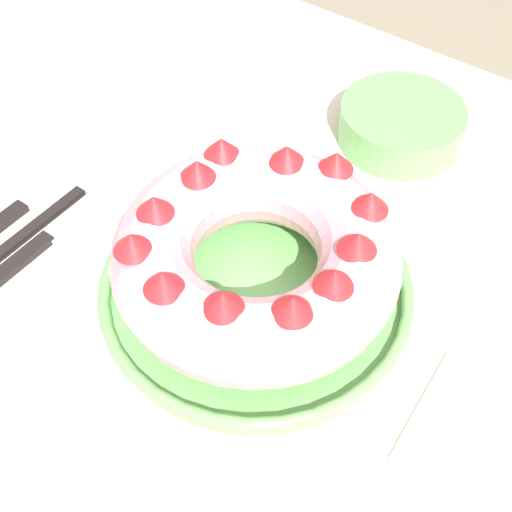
% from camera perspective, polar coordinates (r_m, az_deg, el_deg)
% --- Properties ---
extents(dining_table, '(1.58, 0.98, 0.74)m').
position_cam_1_polar(dining_table, '(0.75, -2.24, -7.46)').
color(dining_table, beige).
rests_on(dining_table, ground_plane).
extents(serving_dish, '(0.29, 0.29, 0.03)m').
position_cam_1_polar(serving_dish, '(0.67, 0.00, -2.79)').
color(serving_dish, '#6BB760').
rests_on(serving_dish, dining_table).
extents(bundt_cake, '(0.26, 0.26, 0.09)m').
position_cam_1_polar(bundt_cake, '(0.63, 0.00, 0.14)').
color(bundt_cake, '#E09EAD').
rests_on(bundt_cake, serving_dish).
extents(fork, '(0.02, 0.19, 0.01)m').
position_cam_1_polar(fork, '(0.78, -15.18, 4.00)').
color(fork, black).
rests_on(fork, dining_table).
extents(serving_knife, '(0.02, 0.21, 0.01)m').
position_cam_1_polar(serving_knife, '(0.79, -18.28, 3.71)').
color(serving_knife, black).
rests_on(serving_knife, dining_table).
extents(cake_knife, '(0.02, 0.17, 0.01)m').
position_cam_1_polar(cake_knife, '(0.75, -16.35, 1.37)').
color(cake_knife, black).
rests_on(cake_knife, dining_table).
extents(side_bowl, '(0.14, 0.14, 0.05)m').
position_cam_1_polar(side_bowl, '(0.84, 11.54, 10.25)').
color(side_bowl, '#6BB760').
rests_on(side_bowl, dining_table).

